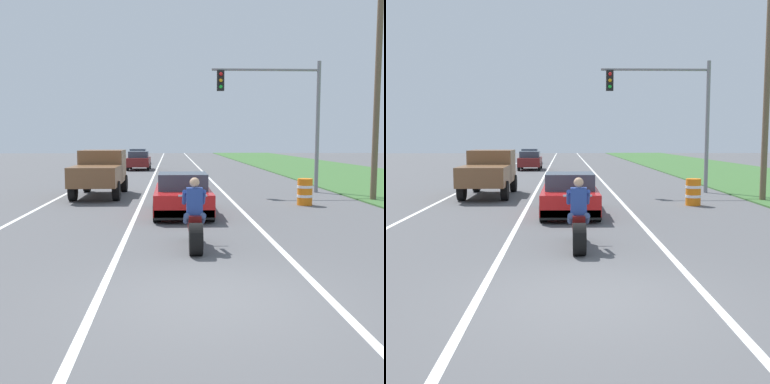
# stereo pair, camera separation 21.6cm
# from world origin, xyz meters

# --- Properties ---
(ground_plane) EXTENTS (160.00, 160.00, 0.00)m
(ground_plane) POSITION_xyz_m (0.00, 0.00, 0.00)
(ground_plane) COLOR #565659
(lane_stripe_left_solid) EXTENTS (0.14, 120.00, 0.01)m
(lane_stripe_left_solid) POSITION_xyz_m (-5.40, 20.00, 0.00)
(lane_stripe_left_solid) COLOR white
(lane_stripe_left_solid) RESTS_ON ground
(lane_stripe_right_solid) EXTENTS (0.14, 120.00, 0.01)m
(lane_stripe_right_solid) POSITION_xyz_m (1.80, 20.00, 0.00)
(lane_stripe_right_solid) COLOR white
(lane_stripe_right_solid) RESTS_ON ground
(lane_stripe_centre_dashed) EXTENTS (0.14, 120.00, 0.01)m
(lane_stripe_centre_dashed) POSITION_xyz_m (-1.80, 20.00, 0.00)
(lane_stripe_centre_dashed) COLOR white
(lane_stripe_centre_dashed) RESTS_ON ground
(motorcycle_with_rider) EXTENTS (0.70, 2.21, 1.62)m
(motorcycle_with_rider) POSITION_xyz_m (-0.13, 3.46, 0.59)
(motorcycle_with_rider) COLOR black
(motorcycle_with_rider) RESTS_ON ground
(sports_car_red) EXTENTS (1.84, 4.30, 1.37)m
(sports_car_red) POSITION_xyz_m (-0.27, 8.63, 0.63)
(sports_car_red) COLOR red
(sports_car_red) RESTS_ON ground
(pickup_truck_left_lane_brown) EXTENTS (2.02, 4.80, 1.98)m
(pickup_truck_left_lane_brown) POSITION_xyz_m (-3.72, 13.90, 1.11)
(pickup_truck_left_lane_brown) COLOR brown
(pickup_truck_left_lane_brown) RESTS_ON ground
(traffic_light_mast_near) EXTENTS (4.99, 0.34, 6.00)m
(traffic_light_mast_near) POSITION_xyz_m (4.56, 14.98, 4.02)
(traffic_light_mast_near) COLOR gray
(traffic_light_mast_near) RESTS_ON ground
(utility_pole_roadside) EXTENTS (0.24, 0.24, 8.64)m
(utility_pole_roadside) POSITION_xyz_m (7.49, 11.78, 4.32)
(utility_pole_roadside) COLOR brown
(utility_pole_roadside) RESTS_ON ground
(construction_barrel_nearest) EXTENTS (0.58, 0.58, 1.00)m
(construction_barrel_nearest) POSITION_xyz_m (4.38, 10.62, 0.50)
(construction_barrel_nearest) COLOR orange
(construction_barrel_nearest) RESTS_ON ground
(distant_car_far_ahead) EXTENTS (1.80, 4.00, 1.50)m
(distant_car_far_ahead) POSITION_xyz_m (-3.22, 32.35, 0.77)
(distant_car_far_ahead) COLOR maroon
(distant_car_far_ahead) RESTS_ON ground
(distant_car_further_ahead) EXTENTS (1.80, 4.00, 1.50)m
(distant_car_further_ahead) POSITION_xyz_m (-3.96, 42.72, 0.77)
(distant_car_further_ahead) COLOR #99999E
(distant_car_further_ahead) RESTS_ON ground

